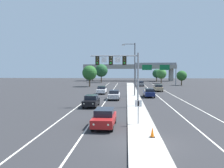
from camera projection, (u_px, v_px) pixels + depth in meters
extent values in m
plane|color=#28282B|center=(146.00, 143.00, 15.83)|extent=(260.00, 260.00, 0.00)
cube|color=#9E9B93|center=(135.00, 104.00, 33.76)|extent=(2.40, 110.00, 0.15)
cube|color=silver|center=(107.00, 98.00, 41.03)|extent=(0.14, 100.00, 0.01)
cube|color=silver|center=(161.00, 99.00, 40.44)|extent=(0.14, 100.00, 0.01)
cube|color=silver|center=(89.00, 98.00, 41.24)|extent=(0.14, 100.00, 0.01)
cube|color=silver|center=(180.00, 99.00, 40.23)|extent=(0.14, 100.00, 0.01)
cylinder|color=gray|center=(138.00, 79.00, 31.44)|extent=(0.24, 0.24, 7.20)
cylinder|color=gray|center=(114.00, 56.00, 31.45)|extent=(6.48, 0.16, 0.16)
cube|color=black|center=(124.00, 61.00, 31.44)|extent=(0.56, 0.06, 1.20)
cube|color=#38330F|center=(124.00, 61.00, 31.40)|extent=(0.32, 0.32, 1.00)
sphere|color=#282828|center=(124.00, 58.00, 31.22)|extent=(0.22, 0.22, 0.22)
sphere|color=#282828|center=(124.00, 61.00, 31.23)|extent=(0.22, 0.22, 0.22)
sphere|color=green|center=(124.00, 63.00, 31.25)|extent=(0.22, 0.22, 0.22)
cube|color=black|center=(111.00, 61.00, 31.56)|extent=(0.56, 0.06, 1.20)
cube|color=#38330F|center=(111.00, 61.00, 31.52)|extent=(0.32, 0.32, 1.00)
sphere|color=#282828|center=(111.00, 58.00, 31.33)|extent=(0.22, 0.22, 0.22)
sphere|color=#282828|center=(111.00, 61.00, 31.35)|extent=(0.22, 0.22, 0.22)
sphere|color=green|center=(111.00, 63.00, 31.37)|extent=(0.22, 0.22, 0.22)
cube|color=black|center=(97.00, 61.00, 31.68)|extent=(0.56, 0.06, 1.20)
cube|color=#38330F|center=(97.00, 61.00, 31.64)|extent=(0.32, 0.32, 1.00)
sphere|color=#282828|center=(97.00, 58.00, 31.45)|extent=(0.22, 0.22, 0.22)
sphere|color=#282828|center=(97.00, 61.00, 31.47)|extent=(0.22, 0.22, 0.22)
sphere|color=green|center=(97.00, 63.00, 31.49)|extent=(0.22, 0.22, 0.22)
cube|color=white|center=(118.00, 60.00, 31.44)|extent=(0.70, 0.04, 0.70)
cube|color=white|center=(104.00, 60.00, 31.55)|extent=(0.70, 0.04, 0.70)
cylinder|color=gray|center=(138.00, 112.00, 20.92)|extent=(0.08, 0.08, 2.20)
cube|color=white|center=(138.00, 103.00, 20.84)|extent=(0.60, 0.03, 0.60)
cube|color=black|center=(138.00, 103.00, 20.82)|extent=(0.12, 0.01, 0.44)
cylinder|color=#4C4C51|center=(135.00, 69.00, 44.08)|extent=(0.20, 0.20, 10.00)
cylinder|color=#4C4C51|center=(129.00, 44.00, 43.87)|extent=(2.20, 0.12, 0.12)
cube|color=#B7B7B2|center=(123.00, 45.00, 43.94)|extent=(0.56, 0.28, 0.20)
cube|color=maroon|center=(104.00, 119.00, 20.33)|extent=(1.93, 4.45, 0.70)
cube|color=black|center=(105.00, 112.00, 20.51)|extent=(1.65, 2.42, 0.56)
sphere|color=#EAE5C6|center=(108.00, 125.00, 18.11)|extent=(0.18, 0.18, 0.18)
sphere|color=#EAE5C6|center=(94.00, 125.00, 18.21)|extent=(0.18, 0.18, 0.18)
cylinder|color=black|center=(112.00, 128.00, 18.79)|extent=(0.24, 0.65, 0.64)
cylinder|color=black|center=(92.00, 127.00, 18.93)|extent=(0.24, 0.65, 0.64)
cylinder|color=black|center=(115.00, 120.00, 21.77)|extent=(0.24, 0.65, 0.64)
cylinder|color=black|center=(98.00, 120.00, 21.92)|extent=(0.24, 0.65, 0.64)
cube|color=black|center=(91.00, 102.00, 31.61)|extent=(1.86, 4.42, 0.70)
cube|color=black|center=(92.00, 97.00, 31.80)|extent=(1.62, 2.40, 0.56)
sphere|color=#EAE5C6|center=(93.00, 104.00, 29.40)|extent=(0.18, 0.18, 0.18)
sphere|color=#EAE5C6|center=(84.00, 104.00, 29.49)|extent=(0.18, 0.18, 0.18)
cylinder|color=black|center=(95.00, 106.00, 30.08)|extent=(0.23, 0.64, 0.64)
cylinder|color=black|center=(83.00, 106.00, 30.20)|extent=(0.23, 0.64, 0.64)
cylinder|color=black|center=(99.00, 103.00, 33.07)|extent=(0.23, 0.64, 0.64)
cylinder|color=black|center=(87.00, 103.00, 33.19)|extent=(0.23, 0.64, 0.64)
cube|color=#B7B7BC|center=(114.00, 96.00, 39.45)|extent=(1.83, 4.41, 0.70)
cube|color=black|center=(114.00, 92.00, 39.63)|extent=(1.60, 2.39, 0.56)
sphere|color=#EAE5C6|center=(117.00, 97.00, 37.24)|extent=(0.18, 0.18, 0.18)
sphere|color=#EAE5C6|center=(110.00, 97.00, 37.32)|extent=(0.18, 0.18, 0.18)
cylinder|color=black|center=(119.00, 99.00, 37.92)|extent=(0.22, 0.64, 0.64)
cylinder|color=black|center=(109.00, 99.00, 38.03)|extent=(0.22, 0.64, 0.64)
cylinder|color=black|center=(119.00, 97.00, 40.91)|extent=(0.22, 0.64, 0.64)
cylinder|color=black|center=(110.00, 97.00, 41.02)|extent=(0.22, 0.64, 0.64)
cube|color=silver|center=(102.00, 91.00, 49.03)|extent=(1.80, 4.40, 0.70)
cube|color=black|center=(102.00, 88.00, 49.21)|extent=(1.59, 2.38, 0.56)
sphere|color=#EAE5C6|center=(103.00, 91.00, 46.82)|extent=(0.18, 0.18, 0.18)
sphere|color=#EAE5C6|center=(98.00, 91.00, 46.89)|extent=(0.18, 0.18, 0.18)
cylinder|color=black|center=(105.00, 93.00, 47.51)|extent=(0.22, 0.64, 0.64)
cylinder|color=black|center=(97.00, 93.00, 47.61)|extent=(0.22, 0.64, 0.64)
cylinder|color=black|center=(106.00, 92.00, 50.50)|extent=(0.22, 0.64, 0.64)
cylinder|color=black|center=(99.00, 92.00, 50.60)|extent=(0.22, 0.64, 0.64)
cube|color=#141E4C|center=(149.00, 93.00, 43.03)|extent=(1.91, 4.44, 0.70)
cube|color=black|center=(149.00, 90.00, 42.77)|extent=(1.64, 2.42, 0.56)
sphere|color=#EAE5C6|center=(145.00, 92.00, 45.22)|extent=(0.18, 0.18, 0.18)
sphere|color=#EAE5C6|center=(150.00, 92.00, 45.18)|extent=(0.18, 0.18, 0.18)
cylinder|color=black|center=(144.00, 94.00, 44.58)|extent=(0.24, 0.65, 0.64)
cylinder|color=black|center=(152.00, 95.00, 44.52)|extent=(0.24, 0.65, 0.64)
cylinder|color=black|center=(145.00, 96.00, 41.58)|extent=(0.24, 0.65, 0.64)
cylinder|color=black|center=(154.00, 96.00, 41.52)|extent=(0.24, 0.65, 0.64)
cube|color=tan|center=(158.00, 88.00, 54.96)|extent=(1.85, 4.42, 0.70)
cube|color=black|center=(158.00, 86.00, 54.70)|extent=(1.61, 2.40, 0.56)
sphere|color=#EAE5C6|center=(155.00, 88.00, 57.17)|extent=(0.18, 0.18, 0.18)
sphere|color=#EAE5C6|center=(160.00, 88.00, 57.08)|extent=(0.18, 0.18, 0.18)
cylinder|color=black|center=(154.00, 89.00, 56.53)|extent=(0.23, 0.64, 0.64)
cylinder|color=black|center=(161.00, 89.00, 56.41)|extent=(0.23, 0.64, 0.64)
cylinder|color=black|center=(156.00, 90.00, 53.54)|extent=(0.23, 0.64, 0.64)
cylinder|color=black|center=(163.00, 90.00, 53.42)|extent=(0.23, 0.64, 0.64)
cube|color=slate|center=(141.00, 84.00, 73.00)|extent=(1.84, 4.42, 0.70)
cube|color=black|center=(141.00, 82.00, 72.74)|extent=(1.61, 2.39, 0.56)
sphere|color=#EAE5C6|center=(138.00, 83.00, 75.20)|extent=(0.18, 0.18, 0.18)
sphere|color=#EAE5C6|center=(142.00, 83.00, 75.14)|extent=(0.18, 0.18, 0.18)
cylinder|color=black|center=(138.00, 85.00, 74.56)|extent=(0.23, 0.64, 0.64)
cylinder|color=black|center=(143.00, 85.00, 74.47)|extent=(0.23, 0.64, 0.64)
cylinder|color=black|center=(138.00, 85.00, 71.57)|extent=(0.23, 0.64, 0.64)
cylinder|color=black|center=(144.00, 85.00, 71.48)|extent=(0.23, 0.64, 0.64)
cube|color=black|center=(152.00, 137.00, 16.73)|extent=(0.36, 0.36, 0.04)
cone|color=orange|center=(152.00, 132.00, 16.71)|extent=(0.28, 0.28, 0.70)
cylinder|color=gray|center=(136.00, 74.00, 75.98)|extent=(0.28, 0.28, 7.50)
cylinder|color=gray|center=(176.00, 74.00, 75.17)|extent=(0.28, 0.28, 7.50)
cube|color=gray|center=(156.00, 64.00, 75.38)|extent=(13.00, 0.36, 0.70)
cube|color=#0F6033|center=(147.00, 67.00, 75.43)|extent=(3.20, 0.08, 1.70)
cube|color=#0F6033|center=(165.00, 67.00, 75.07)|extent=(3.20, 0.08, 1.70)
cube|color=gray|center=(129.00, 68.00, 107.78)|extent=(42.40, 6.40, 1.10)
cube|color=gray|center=(129.00, 65.00, 104.74)|extent=(42.40, 0.36, 0.90)
cube|color=gray|center=(89.00, 75.00, 109.19)|extent=(1.80, 2.40, 5.65)
cube|color=gray|center=(171.00, 75.00, 106.78)|extent=(1.80, 2.40, 5.65)
cylinder|color=#4C3823|center=(157.00, 79.00, 100.93)|extent=(0.36, 0.36, 2.04)
sphere|color=#1E4C28|center=(157.00, 74.00, 100.78)|extent=(3.73, 3.73, 3.73)
cylinder|color=#4C3823|center=(93.00, 79.00, 108.02)|extent=(0.36, 0.36, 2.08)
sphere|color=#387533|center=(93.00, 73.00, 107.87)|extent=(3.80, 3.80, 3.80)
cylinder|color=#4C3823|center=(101.00, 79.00, 93.26)|extent=(0.36, 0.36, 2.83)
sphere|color=#1E4C28|center=(101.00, 70.00, 93.05)|extent=(5.17, 5.17, 5.17)
cylinder|color=#4C3823|center=(90.00, 83.00, 70.51)|extent=(0.36, 0.36, 2.43)
sphere|color=#235623|center=(90.00, 73.00, 70.33)|extent=(4.45, 4.45, 4.45)
cylinder|color=#4C3823|center=(161.00, 81.00, 87.45)|extent=(0.36, 0.36, 2.13)
sphere|color=#387533|center=(161.00, 74.00, 87.29)|extent=(3.90, 3.90, 3.90)
cylinder|color=#4C3823|center=(182.00, 82.00, 76.73)|extent=(0.36, 0.36, 1.84)
sphere|color=#235623|center=(182.00, 76.00, 76.59)|extent=(3.37, 3.37, 3.37)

